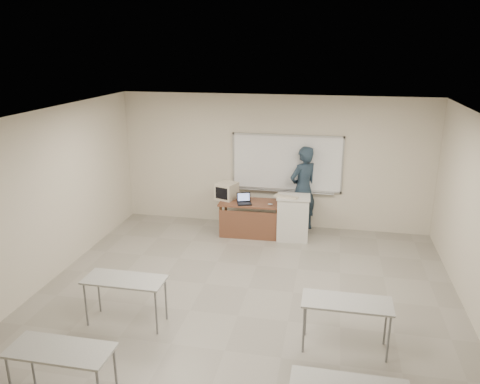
% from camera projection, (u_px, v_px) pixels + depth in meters
% --- Properties ---
extents(floor, '(7.00, 8.00, 0.01)m').
position_uv_depth(floor, '(238.00, 316.00, 7.25)').
color(floor, gray).
rests_on(floor, ground).
extents(whiteboard, '(2.48, 0.10, 1.31)m').
position_uv_depth(whiteboard, '(287.00, 164.00, 10.46)').
color(whiteboard, white).
rests_on(whiteboard, floor).
extents(student_desks, '(4.40, 2.20, 0.73)m').
position_uv_depth(student_desks, '(216.00, 327.00, 5.78)').
color(student_desks, '#ACAEA7').
rests_on(student_desks, floor).
extents(instructor_desk, '(1.34, 0.67, 0.75)m').
position_uv_depth(instructor_desk, '(250.00, 213.00, 10.15)').
color(instructor_desk, brown).
rests_on(instructor_desk, floor).
extents(podium, '(0.70, 0.51, 0.97)m').
position_uv_depth(podium, '(293.00, 218.00, 9.99)').
color(podium, beige).
rests_on(podium, floor).
extents(crt_monitor, '(0.39, 0.44, 0.37)m').
position_uv_depth(crt_monitor, '(227.00, 191.00, 10.35)').
color(crt_monitor, beige).
rests_on(crt_monitor, instructor_desk).
extents(laptop, '(0.30, 0.28, 0.22)m').
position_uv_depth(laptop, '(245.00, 201.00, 10.07)').
color(laptop, black).
rests_on(laptop, instructor_desk).
extents(mouse, '(0.12, 0.09, 0.04)m').
position_uv_depth(mouse, '(270.00, 204.00, 9.97)').
color(mouse, '#ADB0B5').
rests_on(mouse, instructor_desk).
extents(keyboard, '(0.53, 0.27, 0.03)m').
position_uv_depth(keyboard, '(286.00, 197.00, 9.76)').
color(keyboard, beige).
rests_on(keyboard, podium).
extents(presenter, '(0.83, 0.82, 1.93)m').
position_uv_depth(presenter, '(303.00, 189.00, 10.38)').
color(presenter, black).
rests_on(presenter, floor).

